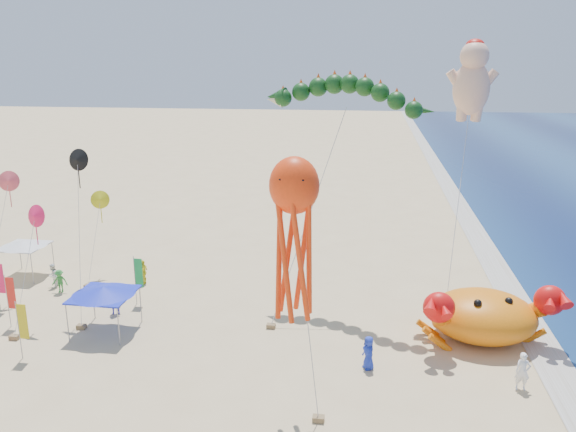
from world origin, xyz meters
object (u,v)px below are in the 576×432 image
Objects in this scene: dragon_kite at (344,100)px; octopus_kite at (294,227)px; crab_inflatable at (483,315)px; cherub_kite at (472,78)px; canopy_blue at (103,291)px; canopy_white at (24,244)px.

octopus_kite is (-1.17, -12.82, -4.21)m from dragon_kite.
crab_inflatable is 0.57× the size of dragon_kite.
cherub_kite is 26.13m from canopy_blue.
canopy_blue is (-20.91, -2.12, 0.93)m from crab_inflatable.
cherub_kite reaches higher than octopus_kite.
cherub_kite is (-0.18, 9.01, 12.31)m from crab_inflatable.
cherub_kite is 20.15m from octopus_kite.
cherub_kite is 32.63m from canopy_white.
canopy_white is (-21.23, 13.29, -6.02)m from octopus_kite.
cherub_kite reaches higher than canopy_white.
dragon_kite is at bearing 84.77° from octopus_kite.
crab_inflatable reaches higher than canopy_white.
crab_inflatable is at bearing 41.26° from octopus_kite.
cherub_kite is 1.44× the size of octopus_kite.
octopus_kite is 3.56× the size of canopy_white.
crab_inflatable is 0.48× the size of cherub_kite.
canopy_white is (-30.33, -3.87, -11.38)m from cherub_kite.
crab_inflatable is 14.57m from dragon_kite.
dragon_kite is 17.74m from canopy_blue.
canopy_blue and canopy_white have the same top height.
octopus_kite is 14.41m from canopy_blue.
dragon_kite is 4.36× the size of canopy_white.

